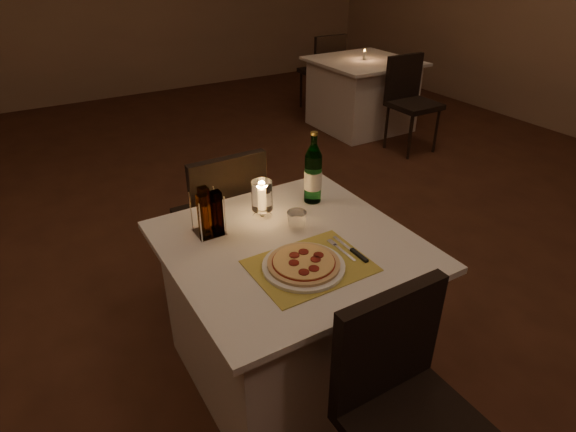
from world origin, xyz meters
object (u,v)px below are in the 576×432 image
pizza (304,263)px  hurricane_candle (262,197)px  chair_near (403,394)px  tumbler (297,221)px  plate (304,266)px  neighbor_table_right (361,94)px  water_bottle (313,174)px  chair_far (223,211)px  main_table (290,310)px

pizza → hurricane_candle: 0.44m
chair_near → tumbler: 0.83m
plate → tumbler: 0.29m
neighbor_table_right → tumbler: bearing=-133.5°
chair_near → water_bottle: (0.29, 0.98, 0.33)m
pizza → hurricane_candle: (0.05, 0.43, 0.08)m
chair_near → chair_far: 1.43m
chair_near → hurricane_candle: 1.01m
main_table → neighbor_table_right: (2.50, 2.64, 0.00)m
chair_far → tumbler: bearing=-82.9°
chair_near → pizza: (-0.05, 0.53, 0.22)m
plate → hurricane_candle: bearing=83.2°
plate → neighbor_table_right: bearing=47.8°
chair_far → tumbler: chair_far is taller
hurricane_candle → pizza: bearing=-96.8°
main_table → chair_far: 0.74m
main_table → neighbor_table_right: same height
chair_near → neighbor_table_right: (2.50, 3.35, -0.18)m
plate → tumbler: bearing=63.5°
main_table → water_bottle: (0.29, 0.27, 0.51)m
main_table → water_bottle: size_ratio=2.86×
main_table → tumbler: bearing=44.9°
chair_near → plate: chair_near is taller
chair_near → chair_far: size_ratio=1.00×
plate → chair_far: bearing=86.8°
hurricane_candle → chair_far: bearing=90.1°
main_table → tumbler: (0.08, 0.08, 0.41)m
chair_far → pizza: size_ratio=3.21×
plate → hurricane_candle: 0.44m
chair_far → water_bottle: (0.29, -0.45, 0.33)m
plate → pizza: bearing=-39.7°
water_bottle → chair_far: bearing=122.5°
chair_near → water_bottle: size_ratio=2.58×
chair_near → plate: size_ratio=2.81×
pizza → tumbler: size_ratio=3.27×
main_table → pizza: 0.44m
water_bottle → hurricane_candle: water_bottle is taller
chair_near → neighbor_table_right: size_ratio=0.90×
pizza → neighbor_table_right: pizza is taller
pizza → neighbor_table_right: bearing=47.8°
main_table → plate: (-0.05, -0.18, 0.38)m
chair_near → neighbor_table_right: bearing=53.2°
main_table → neighbor_table_right: size_ratio=1.00×
chair_near → tumbler: bearing=84.3°
plate → tumbler: size_ratio=3.74×
main_table → chair_near: (-0.00, -0.71, 0.18)m
main_table → chair_far: chair_far is taller
hurricane_candle → main_table: bearing=-90.3°
main_table → pizza: pizza is taller
plate → hurricane_candle: (0.05, 0.43, 0.09)m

